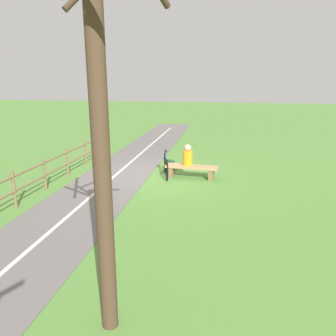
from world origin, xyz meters
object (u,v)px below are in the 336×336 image
(backpack, at_px, (170,165))
(bench, at_px, (191,169))
(tree_far_right, at_px, (100,153))
(person_seated, at_px, (188,156))
(bicycle, at_px, (166,165))

(backpack, bearing_deg, bench, 135.69)
(bench, bearing_deg, tree_far_right, 91.82)
(bench, distance_m, backpack, 1.27)
(person_seated, xyz_separation_m, bicycle, (0.78, -0.09, -0.39))
(bench, xyz_separation_m, tree_far_right, (0.31, 7.37, 2.18))
(bench, bearing_deg, backpack, -40.08)
(bicycle, distance_m, backpack, 0.81)
(person_seated, relative_size, backpack, 1.91)
(backpack, xyz_separation_m, tree_far_right, (-0.59, 8.25, 2.30))
(person_seated, height_order, bicycle, person_seated)
(bench, distance_m, person_seated, 0.48)
(person_seated, distance_m, tree_far_right, 7.58)
(backpack, bearing_deg, tree_far_right, 94.10)
(tree_far_right, bearing_deg, person_seated, -91.39)
(bicycle, bearing_deg, tree_far_right, -9.74)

